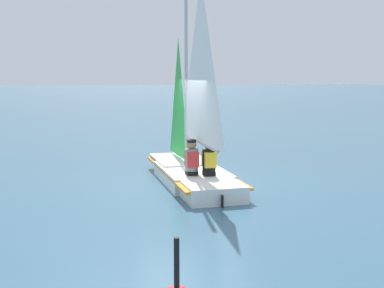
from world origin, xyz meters
The scene contains 4 objects.
ground_plane centered at (0.00, 0.00, 0.00)m, with size 260.00×260.00×0.00m, color #38607A.
sailboat_main centered at (-0.04, 0.00, 0.76)m, with size 4.66×1.54×4.89m.
sailor_helm centered at (-0.76, 0.19, 0.63)m, with size 0.35×0.31×1.16m.
sailor_crew centered at (-0.91, -0.17, 0.62)m, with size 0.35×0.31×1.16m.
Camera 1 is at (-11.23, 2.73, 2.59)m, focal length 45.00 mm.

